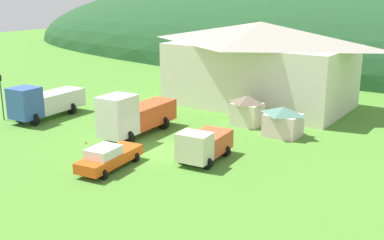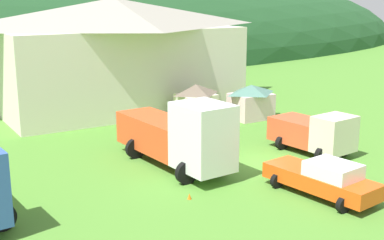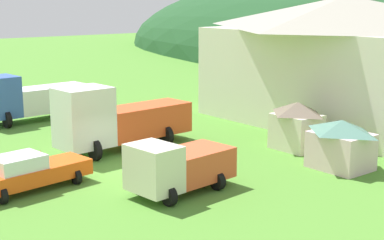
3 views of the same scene
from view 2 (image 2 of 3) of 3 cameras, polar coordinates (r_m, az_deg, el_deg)
ground_plane at (r=27.21m, az=7.23°, el=-4.88°), size 200.00×200.00×0.00m
forested_hill_backdrop at (r=81.95m, az=-20.21°, el=6.76°), size 160.23×60.00×29.83m
depot_building at (r=40.52m, az=-8.54°, el=7.50°), size 18.98×11.32×8.48m
play_shed_cream at (r=35.62m, az=0.45°, el=1.95°), size 2.63×2.26×2.68m
play_shed_pink at (r=36.90m, az=6.58°, el=2.09°), size 2.96×2.41×2.46m
heavy_rig_white at (r=25.75m, az=-1.41°, el=-1.68°), size 3.32×8.18×3.73m
light_truck_cream at (r=29.34m, az=13.55°, el=-1.33°), size 2.94×4.95×2.36m
service_pickup_orange at (r=23.23m, az=14.41°, el=-6.32°), size 2.67×5.44×1.66m
traffic_cone_near_pickup at (r=22.49m, az=-0.29°, el=-8.81°), size 0.36×0.36×0.54m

